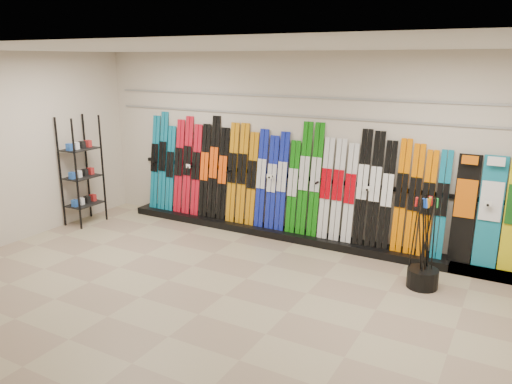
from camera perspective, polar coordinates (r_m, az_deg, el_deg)
The scene contains 11 objects.
floor at distance 6.42m, azimuth -3.65°, elevation -11.69°, with size 8.00×8.00×0.00m, color gray.
back_wall at distance 8.07m, azimuth 5.82°, elevation 5.07°, with size 8.00×8.00×0.00m, color beige.
left_wall at distance 8.71m, azimuth -26.65°, elevation 4.29°, with size 5.00×5.00×0.00m, color beige.
ceiling at distance 5.74m, azimuth -4.17°, elevation 16.16°, with size 8.00×8.00×0.00m, color silver.
ski_rack_base at distance 8.16m, azimuth 6.39°, elevation -5.31°, with size 8.00×0.40×0.12m, color black.
skis at distance 8.25m, azimuth 2.22°, elevation 1.43°, with size 5.36×0.28×1.81m.
accessory_rack at distance 9.35m, azimuth -19.28°, elevation 2.31°, with size 0.40×0.60×1.93m, color black.
pole_bin at distance 6.91m, azimuth 18.48°, elevation -9.32°, with size 0.40×0.40×0.25m, color black.
ski_poles at distance 6.77m, azimuth 18.67°, elevation -5.44°, with size 0.31×0.25×1.18m.
slatwall_rail_0 at distance 7.98m, azimuth 5.85°, elevation 8.59°, with size 7.60×0.02×0.03m, color gray.
slatwall_rail_1 at distance 7.95m, azimuth 5.91°, elevation 10.74°, with size 7.60×0.02×0.03m, color gray.
Camera 1 is at (3.13, -4.81, 2.88)m, focal length 35.00 mm.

